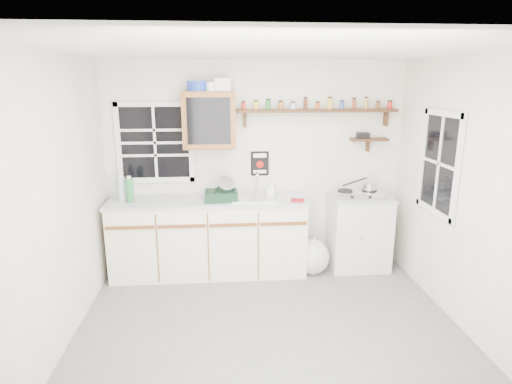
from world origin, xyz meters
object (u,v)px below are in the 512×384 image
Objects in this scene: right_cabinet at (358,232)px; spice_shelf at (317,110)px; hotplate at (357,194)px; dish_rack at (222,193)px; upper_cabinet at (209,120)px; main_cabinet at (209,236)px.

right_cabinet is 1.58m from spice_shelf.
spice_shelf reaches higher than hotplate.
hotplate is (0.47, -0.21, -0.98)m from spice_shelf.
dish_rack is 0.63× the size of hotplate.
spice_shelf is at bearing 160.35° from right_cabinet.
upper_cabinet is at bearing 177.93° from hotplate.
main_cabinet is 1.98m from spice_shelf.
spice_shelf is 5.00× the size of dish_rack.
hotplate is (-0.05, -0.02, 0.49)m from right_cabinet.
hotplate is at bearing 0.17° from main_cabinet.
main_cabinet is 3.55× the size of upper_cabinet.
upper_cabinet reaches higher than spice_shelf.
upper_cabinet is 1.96m from hotplate.
hotplate is at bearing -23.68° from spice_shelf.
dish_rack is (-1.67, -0.09, 0.55)m from right_cabinet.
dish_rack is at bearing -176.96° from right_cabinet.
right_cabinet is 1.50× the size of hotplate.
main_cabinet is 1.84m from right_cabinet.
main_cabinet is 1.37m from upper_cabinet.
upper_cabinet is (-1.80, 0.12, 1.37)m from right_cabinet.
hotplate is at bearing 1.41° from dish_rack.
right_cabinet is at bearing -3.76° from upper_cabinet.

